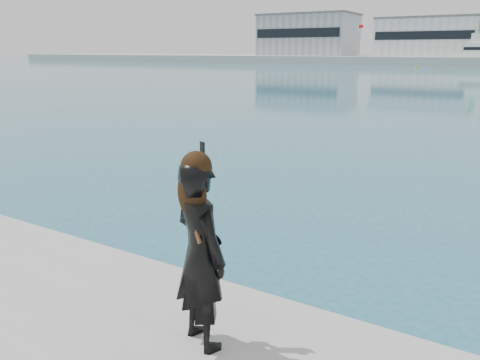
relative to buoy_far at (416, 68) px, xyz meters
name	(u,v)px	position (x,y,z in m)	size (l,w,h in m)	color
warehouse_grey_left	(308,35)	(-36.35, 28.13, 7.76)	(26.52, 16.36, 11.50)	gray
warehouse_white	(428,37)	(-3.35, 28.13, 6.76)	(24.48, 15.35, 9.50)	silver
flagpole_left	(358,38)	(-19.25, 21.15, 6.54)	(1.28, 0.16, 8.00)	silver
buoy_far	(416,68)	(0.00, 0.00, 0.00)	(0.50, 0.50, 0.50)	yellow
woman	(200,249)	(17.89, -100.00, 1.76)	(0.77, 0.65, 1.90)	black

